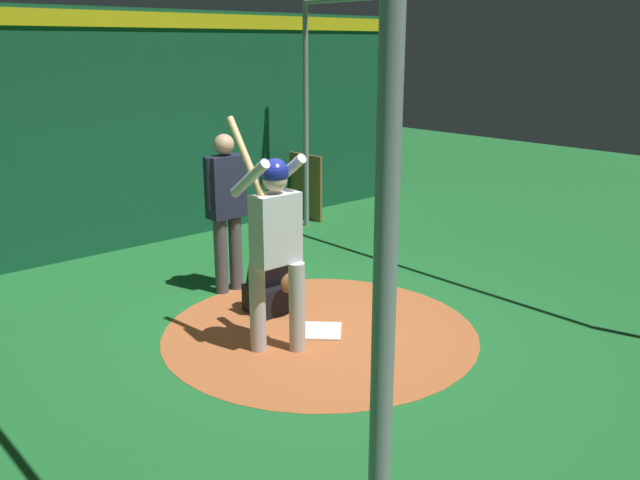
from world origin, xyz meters
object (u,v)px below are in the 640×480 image
object	(u,v)px
home_plate	(320,331)
bat_rack	(298,186)
batter	(275,236)
umpire	(226,204)
catcher	(270,278)

from	to	relation	value
home_plate	bat_rack	distance (m)	4.73
batter	umpire	world-z (taller)	batter
catcher	umpire	world-z (taller)	umpire
catcher	bat_rack	world-z (taller)	bat_rack
catcher	umpire	distance (m)	1.06
home_plate	umpire	bearing A→B (deg)	-179.64
home_plate	catcher	size ratio (longest dim) A/B	0.43
catcher	bat_rack	bearing A→B (deg)	136.21
catcher	bat_rack	distance (m)	4.20
home_plate	batter	xyz separation A→B (m)	(0.03, -0.57, 1.09)
home_plate	catcher	xyz separation A→B (m)	(-0.72, -0.06, 0.37)
bat_rack	batter	bearing A→B (deg)	-42.09
batter	home_plate	bearing A→B (deg)	93.44
home_plate	umpire	distance (m)	1.87
umpire	catcher	bearing A→B (deg)	-3.26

